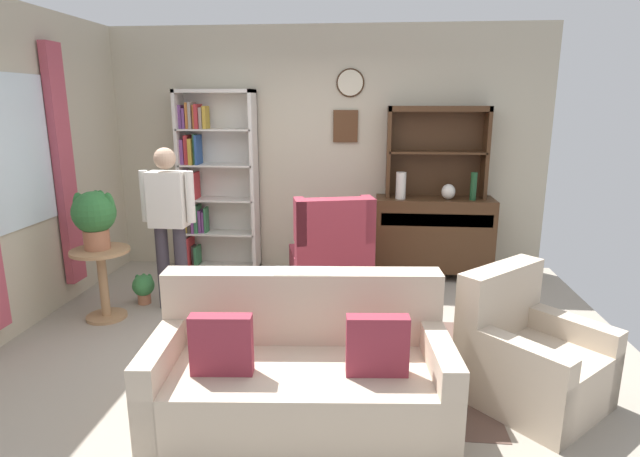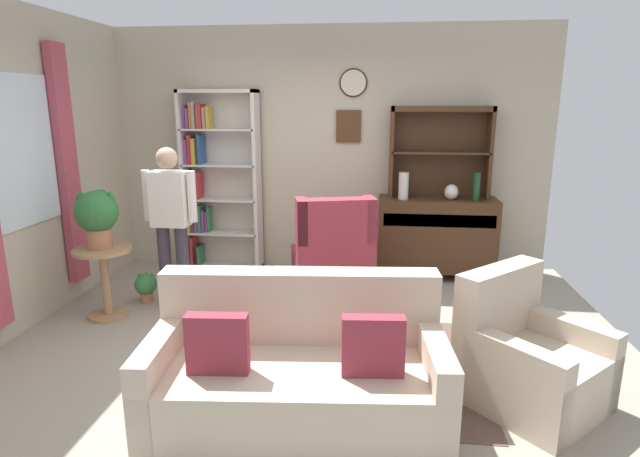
# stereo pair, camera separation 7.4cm
# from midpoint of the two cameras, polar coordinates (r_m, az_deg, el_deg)

# --- Properties ---
(ground_plane) EXTENTS (5.40, 4.60, 0.02)m
(ground_plane) POSITION_cam_midpoint_polar(r_m,az_deg,el_deg) (4.40, -1.13, -12.84)
(ground_plane) COLOR #9E9384
(wall_back) EXTENTS (5.00, 0.09, 2.80)m
(wall_back) POSITION_cam_midpoint_polar(r_m,az_deg,el_deg) (6.07, 1.47, 8.56)
(wall_back) COLOR #BCB299
(wall_back) RESTS_ON ground_plane
(wall_left) EXTENTS (0.16, 4.20, 2.80)m
(wall_left) POSITION_cam_midpoint_polar(r_m,az_deg,el_deg) (5.00, -31.30, 5.34)
(wall_left) COLOR #BCB299
(wall_left) RESTS_ON ground_plane
(area_rug) EXTENTS (2.33, 1.73, 0.01)m
(area_rug) POSITION_cam_midpoint_polar(r_m,az_deg,el_deg) (4.11, 1.16, -14.68)
(area_rug) COLOR brown
(area_rug) RESTS_ON ground_plane
(bookshelf) EXTENTS (0.90, 0.30, 2.10)m
(bookshelf) POSITION_cam_midpoint_polar(r_m,az_deg,el_deg) (6.19, -11.18, 5.24)
(bookshelf) COLOR silver
(bookshelf) RESTS_ON ground_plane
(sideboard) EXTENTS (1.30, 0.45, 0.92)m
(sideboard) POSITION_cam_midpoint_polar(r_m,az_deg,el_deg) (5.98, 13.06, -0.61)
(sideboard) COLOR #422816
(sideboard) RESTS_ON ground_plane
(sideboard_hutch) EXTENTS (1.10, 0.26, 1.00)m
(sideboard_hutch) POSITION_cam_midpoint_polar(r_m,az_deg,el_deg) (5.92, 13.50, 9.55)
(sideboard_hutch) COLOR #422816
(sideboard_hutch) RESTS_ON sideboard
(vase_tall) EXTENTS (0.11, 0.11, 0.29)m
(vase_tall) POSITION_cam_midpoint_polar(r_m,az_deg,el_deg) (5.75, 9.58, 4.68)
(vase_tall) COLOR beige
(vase_tall) RESTS_ON sideboard
(vase_round) EXTENTS (0.15, 0.15, 0.17)m
(vase_round) POSITION_cam_midpoint_polar(r_m,az_deg,el_deg) (5.83, 14.67, 3.92)
(vase_round) COLOR beige
(vase_round) RESTS_ON sideboard
(bottle_wine) EXTENTS (0.07, 0.07, 0.31)m
(bottle_wine) POSITION_cam_midpoint_polar(r_m,az_deg,el_deg) (5.84, 17.27, 4.44)
(bottle_wine) COLOR #194223
(bottle_wine) RESTS_ON sideboard
(couch_floral) EXTENTS (1.86, 0.99, 0.90)m
(couch_floral) POSITION_cam_midpoint_polar(r_m,az_deg,el_deg) (3.34, -1.83, -15.82)
(couch_floral) COLOR beige
(couch_floral) RESTS_ON ground_plane
(armchair_floral) EXTENTS (1.08, 1.08, 0.88)m
(armchair_floral) POSITION_cam_midpoint_polar(r_m,az_deg,el_deg) (3.80, 22.52, -13.44)
(armchair_floral) COLOR beige
(armchair_floral) RESTS_ON ground_plane
(wingback_chair) EXTENTS (0.95, 0.97, 1.05)m
(wingback_chair) POSITION_cam_midpoint_polar(r_m,az_deg,el_deg) (5.36, 1.81, -3.32)
(wingback_chair) COLOR maroon
(wingback_chair) RESTS_ON ground_plane
(plant_stand) EXTENTS (0.52, 0.52, 0.67)m
(plant_stand) POSITION_cam_midpoint_polar(r_m,az_deg,el_deg) (5.16, -22.30, -4.76)
(plant_stand) COLOR #A87F56
(plant_stand) RESTS_ON ground_plane
(potted_plant_large) EXTENTS (0.38, 0.38, 0.53)m
(potted_plant_large) POSITION_cam_midpoint_polar(r_m,az_deg,el_deg) (5.05, -23.04, 1.46)
(potted_plant_large) COLOR #AD6B4C
(potted_plant_large) RESTS_ON plant_stand
(potted_plant_small) EXTENTS (0.22, 0.22, 0.30)m
(potted_plant_small) POSITION_cam_midpoint_polar(r_m,az_deg,el_deg) (5.46, -18.32, -6.01)
(potted_plant_small) COLOR #AD6B4C
(potted_plant_small) RESTS_ON ground_plane
(person_reading) EXTENTS (0.52, 0.21, 1.56)m
(person_reading) POSITION_cam_midpoint_polar(r_m,az_deg,el_deg) (5.06, -15.76, 1.26)
(person_reading) COLOR #38333D
(person_reading) RESTS_ON ground_plane
(coffee_table) EXTENTS (0.80, 0.50, 0.42)m
(coffee_table) POSITION_cam_midpoint_polar(r_m,az_deg,el_deg) (3.99, 3.87, -9.98)
(coffee_table) COLOR #422816
(coffee_table) RESTS_ON ground_plane
(book_stack) EXTENTS (0.22, 0.15, 0.09)m
(book_stack) POSITION_cam_midpoint_polar(r_m,az_deg,el_deg) (4.00, 4.72, -8.21)
(book_stack) COLOR #CC7233
(book_stack) RESTS_ON coffee_table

